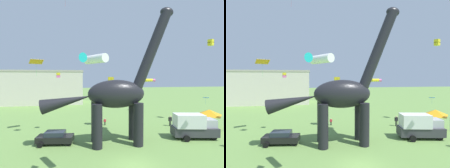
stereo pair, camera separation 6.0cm
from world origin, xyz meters
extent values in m
plane|color=#6B9347|center=(0.00, 0.00, 0.00)|extent=(240.00, 240.00, 0.00)
cylinder|color=black|center=(1.91, 6.73, 2.49)|extent=(1.15, 1.15, 4.98)
cylinder|color=black|center=(1.91, 4.52, 2.49)|extent=(1.15, 1.15, 4.98)
cylinder|color=black|center=(-2.86, 6.73, 2.49)|extent=(1.15, 1.15, 4.98)
cylinder|color=black|center=(-2.86, 4.52, 2.49)|extent=(1.15, 1.15, 4.98)
ellipsoid|color=black|center=(-0.48, 5.63, 5.99)|extent=(6.82, 2.94, 3.36)
cylinder|color=black|center=(3.95, 5.63, 11.36)|extent=(4.90, 1.26, 9.71)
ellipsoid|color=black|center=(5.81, 5.63, 15.98)|extent=(1.68, 1.05, 1.15)
cone|color=black|center=(-6.20, 5.63, 5.22)|extent=(5.99, 1.68, 2.84)
cube|color=black|center=(-7.71, 6.60, 0.67)|extent=(4.39, 2.28, 0.72)
cube|color=#232B35|center=(-7.71, 6.60, 1.29)|extent=(2.44, 1.83, 0.52)
cylinder|color=black|center=(-6.16, 7.49, 0.31)|extent=(0.64, 0.29, 0.62)
cylinder|color=black|center=(-6.16, 5.71, 0.31)|extent=(0.64, 0.29, 0.62)
cylinder|color=black|center=(-9.27, 7.49, 0.31)|extent=(0.64, 0.29, 0.62)
cylinder|color=black|center=(-9.27, 5.71, 0.31)|extent=(0.64, 0.29, 0.62)
cube|color=#38383D|center=(9.88, 5.75, 0.95)|extent=(5.89, 3.07, 1.10)
cube|color=#B7B7BC|center=(11.73, 5.75, 2.00)|extent=(2.11, 2.22, 1.00)
cube|color=silver|center=(9.10, 5.75, 2.35)|extent=(3.89, 2.63, 1.70)
cylinder|color=black|center=(11.90, 6.80, 0.40)|extent=(0.83, 0.40, 0.80)
cylinder|color=black|center=(11.90, 4.70, 0.40)|extent=(0.83, 0.40, 0.80)
cylinder|color=black|center=(8.20, 6.80, 0.40)|extent=(0.83, 0.40, 0.80)
cylinder|color=black|center=(8.20, 4.70, 0.40)|extent=(0.83, 0.40, 0.80)
cylinder|color=black|center=(-0.96, 13.75, 0.28)|extent=(0.09, 0.09, 0.57)
cylinder|color=black|center=(-0.82, 13.75, 0.28)|extent=(0.09, 0.09, 0.57)
cube|color=#D1333D|center=(-0.89, 13.75, 0.77)|extent=(0.31, 0.19, 0.40)
sphere|color=tan|center=(-0.89, 13.75, 1.06)|extent=(0.18, 0.18, 0.18)
cylinder|color=#D1333D|center=(-1.07, 13.75, 0.79)|extent=(0.08, 0.08, 0.38)
cylinder|color=#D1333D|center=(-0.71, 13.75, 0.79)|extent=(0.08, 0.08, 0.38)
cylinder|color=black|center=(9.49, 11.57, 0.42)|extent=(0.14, 0.14, 0.83)
cylinder|color=black|center=(9.69, 11.57, 0.42)|extent=(0.14, 0.14, 0.83)
cube|color=black|center=(9.59, 11.57, 1.13)|extent=(0.45, 0.28, 0.59)
sphere|color=tan|center=(9.59, 11.57, 1.56)|extent=(0.26, 0.26, 0.26)
cylinder|color=black|center=(9.33, 11.57, 1.16)|extent=(0.11, 0.11, 0.56)
cylinder|color=black|center=(9.85, 11.57, 1.16)|extent=(0.11, 0.11, 0.56)
cylinder|color=#B2B2B7|center=(16.12, 10.52, 1.05)|extent=(0.06, 0.06, 2.10)
cylinder|color=#B2B2B7|center=(16.12, 7.82, 1.05)|extent=(0.06, 0.06, 2.10)
cylinder|color=#B2B2B7|center=(13.42, 10.52, 1.05)|extent=(0.06, 0.06, 2.10)
cylinder|color=#B2B2B7|center=(13.42, 7.82, 1.05)|extent=(0.06, 0.06, 2.10)
pyramid|color=orange|center=(14.77, 9.17, 2.55)|extent=(3.15, 3.15, 0.90)
cylinder|color=yellow|center=(10.82, 24.20, 7.31)|extent=(2.51, 1.75, 0.69)
cone|color=pink|center=(11.44, 22.99, 7.31)|extent=(0.88, 0.93, 0.73)
cube|color=#287AE5|center=(9.65, 3.38, 5.60)|extent=(0.75, 0.67, 0.13)
cylinder|color=#287AE5|center=(9.65, 3.38, 5.20)|extent=(0.01, 0.01, 0.61)
cube|color=orange|center=(-10.87, 11.22, 10.16)|extent=(2.15, 1.91, 0.57)
cylinder|color=green|center=(-10.87, 11.22, 9.00)|extent=(0.01, 0.01, 1.78)
cube|color=yellow|center=(-7.88, 10.92, 8.42)|extent=(0.58, 0.58, 0.39)
cube|color=pink|center=(-7.88, 10.92, 8.12)|extent=(0.58, 0.58, 0.39)
cylinder|color=white|center=(-3.46, -1.67, 9.32)|extent=(1.78, 2.30, 0.65)
cone|color=#19B2B7|center=(-4.53, -2.35, 9.32)|extent=(0.88, 0.85, 0.68)
cylinder|color=red|center=(-6.37, 6.26, 16.62)|extent=(0.01, 0.01, 0.94)
cube|color=yellow|center=(-0.13, 12.15, 7.67)|extent=(0.96, 0.96, 0.70)
cube|color=orange|center=(-0.13, 12.15, 7.13)|extent=(0.96, 0.96, 0.70)
cube|color=yellow|center=(17.16, 12.15, 14.14)|extent=(0.96, 0.96, 0.59)
cube|color=yellow|center=(17.16, 12.15, 13.69)|extent=(0.96, 0.96, 0.59)
cube|color=beige|center=(-16.36, 41.52, 4.78)|extent=(23.57, 10.46, 9.57)
cube|color=#ABA396|center=(-16.36, 41.52, 9.82)|extent=(24.04, 10.67, 0.50)
camera|label=1|loc=(-4.36, -14.71, 7.95)|focal=27.95mm
camera|label=2|loc=(-4.30, -14.72, 7.95)|focal=27.95mm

